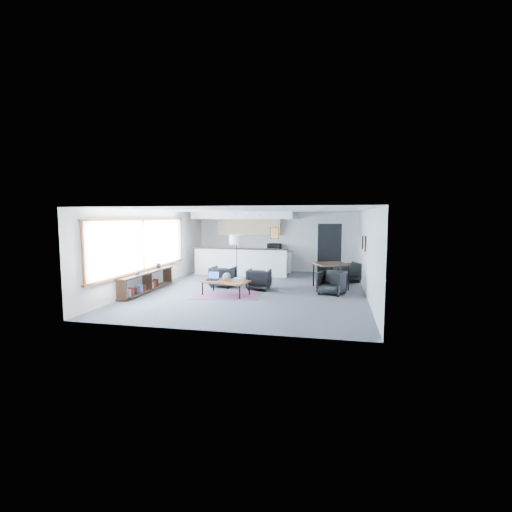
% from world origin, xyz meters
% --- Properties ---
extents(room, '(7.02, 9.02, 2.62)m').
position_xyz_m(room, '(0.00, 0.00, 1.30)').
color(room, '#4A4A4D').
rests_on(room, ground).
extents(window, '(0.10, 5.95, 1.66)m').
position_xyz_m(window, '(-3.46, -0.90, 1.46)').
color(window, '#8CBFFF').
rests_on(window, room).
extents(console, '(0.35, 3.00, 0.80)m').
position_xyz_m(console, '(-3.30, -1.05, 0.33)').
color(console, black).
rests_on(console, floor).
extents(kitchenette, '(4.20, 1.96, 2.60)m').
position_xyz_m(kitchenette, '(-1.20, 3.71, 1.38)').
color(kitchenette, white).
rests_on(kitchenette, floor).
extents(doorway, '(1.10, 0.12, 2.15)m').
position_xyz_m(doorway, '(2.30, 4.42, 1.07)').
color(doorway, black).
rests_on(doorway, room).
extents(track_light, '(1.60, 0.07, 0.15)m').
position_xyz_m(track_light, '(-0.59, 2.20, 2.53)').
color(track_light, silver).
rests_on(track_light, room).
extents(wall_art_lower, '(0.03, 0.38, 0.48)m').
position_xyz_m(wall_art_lower, '(3.47, 0.40, 1.55)').
color(wall_art_lower, black).
rests_on(wall_art_lower, room).
extents(wall_art_upper, '(0.03, 0.34, 0.44)m').
position_xyz_m(wall_art_upper, '(3.47, 1.70, 1.50)').
color(wall_art_upper, black).
rests_on(wall_art_upper, room).
extents(kilim_rug, '(2.20, 1.69, 0.01)m').
position_xyz_m(kilim_rug, '(-0.68, -1.00, 0.01)').
color(kilim_rug, '#6A3753').
rests_on(kilim_rug, floor).
extents(coffee_table, '(1.52, 1.04, 0.45)m').
position_xyz_m(coffee_table, '(-0.68, -1.00, 0.42)').
color(coffee_table, brown).
rests_on(coffee_table, floor).
extents(laptop, '(0.36, 0.30, 0.25)m').
position_xyz_m(laptop, '(-1.11, -0.92, 0.53)').
color(laptop, black).
rests_on(laptop, coffee_table).
extents(ceramic_pot, '(0.25, 0.25, 0.25)m').
position_xyz_m(ceramic_pot, '(-0.64, -1.02, 0.58)').
color(ceramic_pot, gray).
rests_on(ceramic_pot, coffee_table).
extents(book_stack, '(0.31, 0.25, 0.09)m').
position_xyz_m(book_stack, '(-0.29, -0.99, 0.50)').
color(book_stack, silver).
rests_on(book_stack, coffee_table).
extents(coaster, '(0.10, 0.10, 0.01)m').
position_xyz_m(coaster, '(-0.60, -1.27, 0.46)').
color(coaster, '#E5590C').
rests_on(coaster, coffee_table).
extents(armchair_left, '(0.79, 0.75, 0.77)m').
position_xyz_m(armchair_left, '(-1.19, 0.32, 0.38)').
color(armchair_left, black).
rests_on(armchair_left, floor).
extents(armchair_right, '(0.73, 0.69, 0.75)m').
position_xyz_m(armchair_right, '(0.12, 0.11, 0.37)').
color(armchair_right, black).
rests_on(armchair_right, floor).
extents(floor_lamp, '(0.66, 0.66, 1.76)m').
position_xyz_m(floor_lamp, '(-0.85, 0.89, 1.53)').
color(floor_lamp, black).
rests_on(floor_lamp, floor).
extents(dining_table, '(1.30, 1.30, 0.85)m').
position_xyz_m(dining_table, '(2.42, 0.82, 0.77)').
color(dining_table, black).
rests_on(dining_table, floor).
extents(dining_chair_near, '(0.81, 0.79, 0.67)m').
position_xyz_m(dining_chair_near, '(2.48, -0.12, 0.33)').
color(dining_chair_near, black).
rests_on(dining_chair_near, floor).
extents(dining_chair_far, '(0.85, 0.83, 0.69)m').
position_xyz_m(dining_chair_far, '(3.00, 2.26, 0.34)').
color(dining_chair_far, black).
rests_on(dining_chair_far, floor).
extents(microwave, '(0.58, 0.35, 0.38)m').
position_xyz_m(microwave, '(-0.05, 4.15, 1.12)').
color(microwave, black).
rests_on(microwave, kitchenette).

